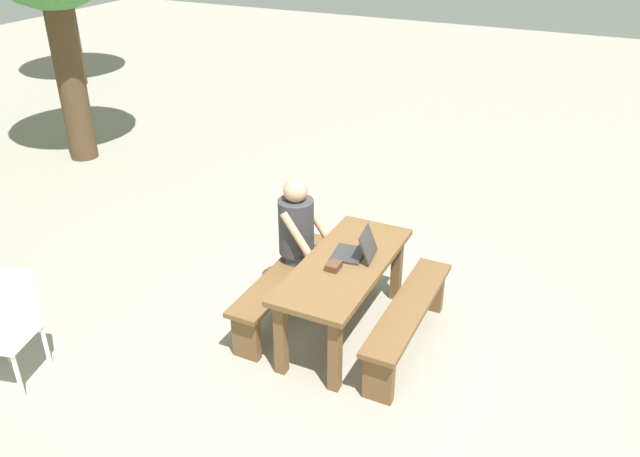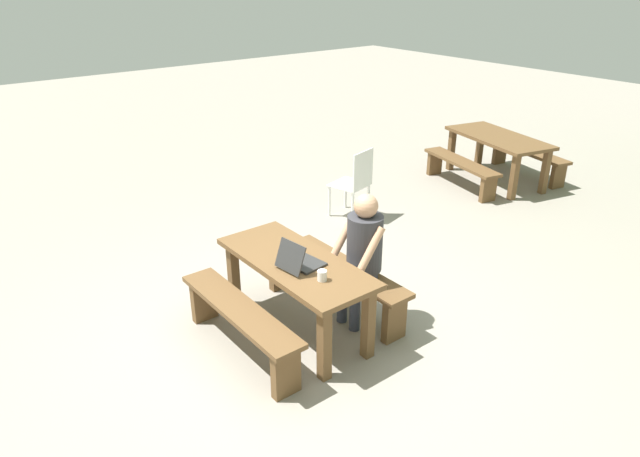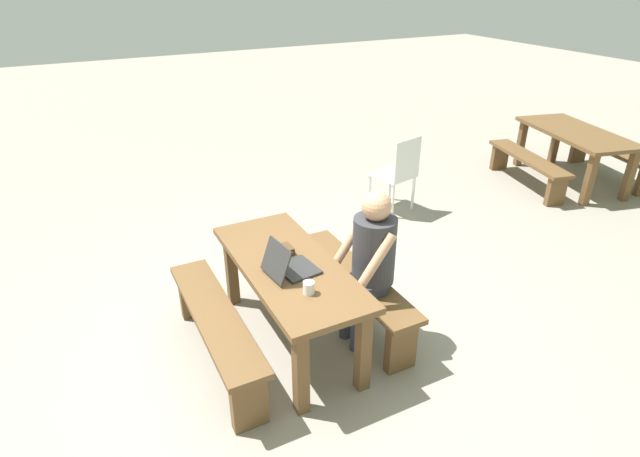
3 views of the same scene
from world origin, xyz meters
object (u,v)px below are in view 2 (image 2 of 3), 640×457
object	(u,v)px
person_seated	(362,249)
picnic_table_mid	(498,143)
picnic_table_front	(296,273)
small_pouch	(289,250)
coffee_mug	(322,276)
plastic_chair	(355,182)
laptop	(299,261)

from	to	relation	value
person_seated	picnic_table_mid	size ratio (longest dim) A/B	0.71
picnic_table_front	person_seated	world-z (taller)	person_seated
small_pouch	coffee_mug	world-z (taller)	coffee_mug
coffee_mug	plastic_chair	size ratio (longest dim) A/B	0.10
picnic_table_front	plastic_chair	bearing A→B (deg)	127.36
picnic_table_front	laptop	bearing A→B (deg)	-21.35
picnic_table_front	laptop	distance (m)	0.24
laptop	picnic_table_mid	size ratio (longest dim) A/B	0.21
picnic_table_front	picnic_table_mid	world-z (taller)	same
small_pouch	picnic_table_mid	bearing A→B (deg)	104.19
small_pouch	plastic_chair	size ratio (longest dim) A/B	0.14
picnic_table_mid	coffee_mug	bearing A→B (deg)	-56.36
picnic_table_front	plastic_chair	distance (m)	2.73
laptop	plastic_chair	bearing A→B (deg)	-58.14
picnic_table_front	person_seated	size ratio (longest dim) A/B	1.27
coffee_mug	person_seated	xyz separation A→B (m)	(-0.18, 0.60, -0.01)
picnic_table_mid	small_pouch	bearing A→B (deg)	-62.29
person_seated	plastic_chair	xyz separation A→B (m)	(-1.91, 1.61, -0.27)
coffee_mug	picnic_table_mid	xyz separation A→B (m)	(-1.79, 4.89, -0.16)
small_pouch	person_seated	size ratio (longest dim) A/B	0.10
coffee_mug	picnic_table_mid	size ratio (longest dim) A/B	0.05
small_pouch	laptop	bearing A→B (deg)	-17.99
coffee_mug	plastic_chair	distance (m)	3.05
picnic_table_front	small_pouch	distance (m)	0.22
laptop	picnic_table_mid	distance (m)	5.13
picnic_table_front	small_pouch	xyz separation A→B (m)	(-0.14, 0.04, 0.16)
coffee_mug	person_seated	size ratio (longest dim) A/B	0.07
picnic_table_front	small_pouch	world-z (taller)	small_pouch
laptop	plastic_chair	distance (m)	2.87
small_pouch	plastic_chair	xyz separation A→B (m)	(-1.51, 2.13, -0.26)
laptop	person_seated	xyz separation A→B (m)	(0.12, 0.61, -0.03)
laptop	small_pouch	distance (m)	0.29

